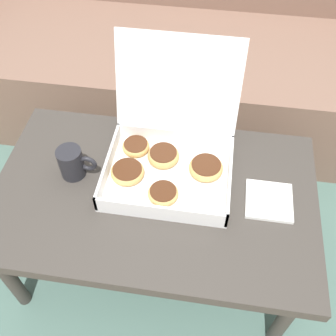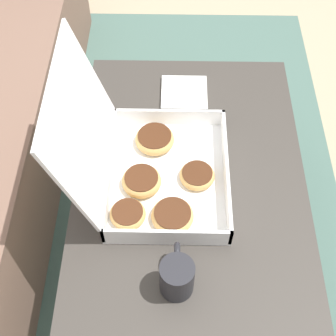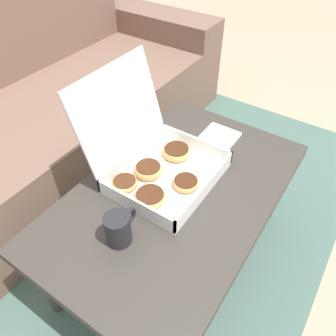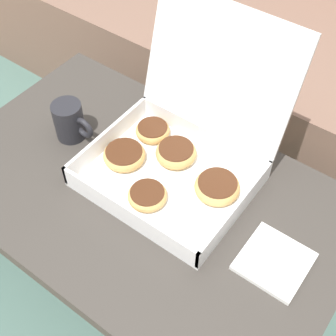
{
  "view_description": "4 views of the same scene",
  "coord_description": "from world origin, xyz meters",
  "views": [
    {
      "loc": [
        0.15,
        -0.78,
        1.38
      ],
      "look_at": [
        0.03,
        -0.04,
        0.46
      ],
      "focal_mm": 42.0,
      "sensor_mm": 36.0,
      "label": 1
    },
    {
      "loc": [
        -0.65,
        -0.05,
        1.43
      ],
      "look_at": [
        0.03,
        -0.04,
        0.46
      ],
      "focal_mm": 50.0,
      "sensor_mm": 36.0,
      "label": 2
    },
    {
      "loc": [
        -0.65,
        -0.5,
        1.24
      ],
      "look_at": [
        0.03,
        -0.04,
        0.46
      ],
      "focal_mm": 35.0,
      "sensor_mm": 36.0,
      "label": 3
    },
    {
      "loc": [
        0.45,
        -0.6,
        1.29
      ],
      "look_at": [
        0.03,
        -0.04,
        0.46
      ],
      "focal_mm": 50.0,
      "sensor_mm": 36.0,
      "label": 4
    }
  ],
  "objects": [
    {
      "name": "pastry_box",
      "position": [
        0.02,
        0.01,
        0.47
      ],
      "size": [
        0.38,
        0.4,
        0.36
      ],
      "color": "white",
      "rests_on": "coffee_table"
    },
    {
      "name": "coffee_mug",
      "position": [
        -0.26,
        -0.06,
        0.46
      ],
      "size": [
        0.12,
        0.08,
        0.1
      ],
      "color": "#232328",
      "rests_on": "coffee_table"
    },
    {
      "name": "couch",
      "position": [
        0.0,
        0.82,
        0.28
      ],
      "size": [
        2.43,
        0.84,
        0.83
      ],
      "color": "#7A5B4C",
      "rests_on": "ground_plane"
    },
    {
      "name": "area_rug",
      "position": [
        0.0,
        0.3,
        0.01
      ],
      "size": [
        2.55,
        1.89,
        0.01
      ],
      "primitive_type": "cube",
      "color": "#4C6B60",
      "rests_on": "ground_plane"
    },
    {
      "name": "coffee_table",
      "position": [
        0.0,
        -0.1,
        0.37
      ],
      "size": [
        0.98,
        0.61,
        0.41
      ],
      "color": "#3D3833",
      "rests_on": "ground_plane"
    },
    {
      "name": "napkin_stack",
      "position": [
        0.34,
        -0.08,
        0.42
      ],
      "size": [
        0.14,
        0.14,
        0.01
      ],
      "color": "white",
      "rests_on": "coffee_table"
    },
    {
      "name": "ground_plane",
      "position": [
        0.0,
        0.0,
        0.0
      ],
      "size": [
        12.0,
        12.0,
        0.0
      ],
      "primitive_type": "plane",
      "color": "tan"
    }
  ]
}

